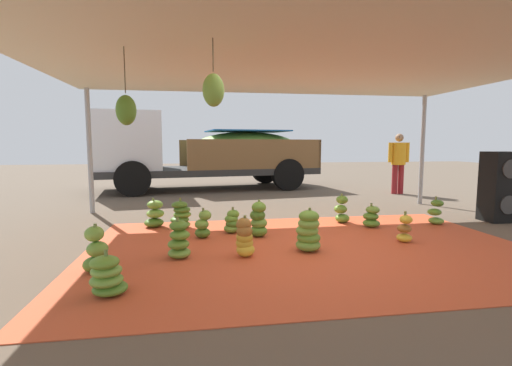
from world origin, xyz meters
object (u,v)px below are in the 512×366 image
object	(u,v)px
banana_bunch_2	(232,222)
banana_bunch_4	(95,251)
banana_bunch_6	(181,216)
banana_bunch_9	(107,277)
worker_0	(399,159)
banana_bunch_5	(371,217)
banana_bunch_8	(405,230)
banana_bunch_3	(308,232)
banana_bunch_7	(179,241)
banana_bunch_0	(342,210)
banana_bunch_1	(436,213)
banana_bunch_11	(155,215)
banana_bunch_13	(258,220)
banana_bunch_12	(203,225)
speaker_stack	(499,187)
banana_bunch_10	(245,238)
cargo_truck_main	(201,151)

from	to	relation	value
banana_bunch_2	banana_bunch_4	distance (m)	2.33
banana_bunch_6	banana_bunch_9	size ratio (longest dim) A/B	1.13
worker_0	banana_bunch_5	bearing A→B (deg)	-124.91
banana_bunch_8	banana_bunch_9	bearing A→B (deg)	-161.15
banana_bunch_3	banana_bunch_7	size ratio (longest dim) A/B	1.12
banana_bunch_6	worker_0	world-z (taller)	worker_0
banana_bunch_2	banana_bunch_8	xyz separation A→B (m)	(2.48, -0.97, 0.01)
banana_bunch_0	worker_0	xyz separation A→B (m)	(3.15, 3.54, 0.79)
banana_bunch_1	banana_bunch_11	bearing A→B (deg)	173.62
banana_bunch_1	banana_bunch_8	size ratio (longest dim) A/B	1.09
banana_bunch_7	banana_bunch_9	xyz separation A→B (m)	(-0.62, -1.07, -0.04)
banana_bunch_4	banana_bunch_6	xyz separation A→B (m)	(0.85, 2.08, -0.02)
banana_bunch_0	banana_bunch_6	bearing A→B (deg)	-179.92
banana_bunch_1	banana_bunch_11	xyz separation A→B (m)	(-5.02, 0.56, 0.01)
banana_bunch_3	banana_bunch_13	distance (m)	1.03
banana_bunch_1	banana_bunch_8	bearing A→B (deg)	-139.81
banana_bunch_12	speaker_stack	world-z (taller)	speaker_stack
banana_bunch_10	banana_bunch_13	world-z (taller)	banana_bunch_13
banana_bunch_3	banana_bunch_7	bearing A→B (deg)	-178.67
banana_bunch_10	speaker_stack	xyz separation A→B (m)	(5.03, 1.48, 0.41)
banana_bunch_7	cargo_truck_main	xyz separation A→B (m)	(0.34, 7.27, 1.00)
cargo_truck_main	banana_bunch_13	bearing A→B (deg)	-82.47
banana_bunch_1	cargo_truck_main	bearing A→B (deg)	124.93
banana_bunch_8	banana_bunch_13	distance (m)	2.20
banana_bunch_10	speaker_stack	bearing A→B (deg)	16.35
banana_bunch_10	banana_bunch_13	size ratio (longest dim) A/B	0.92
banana_bunch_6	banana_bunch_9	distance (m)	2.83
banana_bunch_2	banana_bunch_13	bearing A→B (deg)	-38.69
banana_bunch_5	banana_bunch_0	bearing A→B (deg)	131.73
banana_bunch_4	cargo_truck_main	bearing A→B (deg)	80.72
banana_bunch_11	cargo_truck_main	xyz separation A→B (m)	(0.86, 5.41, 1.00)
banana_bunch_0	worker_0	distance (m)	4.81
banana_bunch_8	banana_bunch_2	bearing A→B (deg)	158.73
banana_bunch_4	worker_0	distance (m)	8.96
banana_bunch_2	cargo_truck_main	xyz separation A→B (m)	(-0.45, 6.04, 1.04)
banana_bunch_4	banana_bunch_7	bearing A→B (deg)	22.27
banana_bunch_13	worker_0	distance (m)	6.55
banana_bunch_6	banana_bunch_11	world-z (taller)	banana_bunch_6
banana_bunch_5	speaker_stack	xyz separation A→B (m)	(2.61, 0.12, 0.48)
banana_bunch_4	banana_bunch_8	distance (m)	4.23
banana_bunch_10	banana_bunch_1	bearing A→B (deg)	20.51
banana_bunch_2	banana_bunch_0	bearing A→B (deg)	13.04
banana_bunch_1	banana_bunch_2	xyz separation A→B (m)	(-3.72, -0.07, -0.03)
banana_bunch_1	banana_bunch_13	bearing A→B (deg)	-173.39
banana_bunch_0	banana_bunch_7	world-z (taller)	banana_bunch_0
banana_bunch_3	banana_bunch_11	xyz separation A→B (m)	(-2.24, 1.82, -0.05)
banana_bunch_8	banana_bunch_9	distance (m)	4.11
cargo_truck_main	banana_bunch_5	bearing A→B (deg)	-64.03
banana_bunch_3	banana_bunch_9	bearing A→B (deg)	-154.61
banana_bunch_2	banana_bunch_12	distance (m)	0.54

